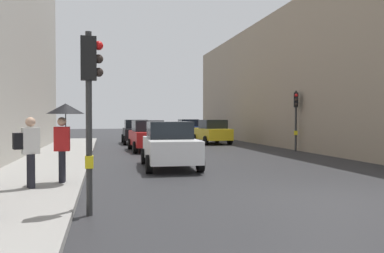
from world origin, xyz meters
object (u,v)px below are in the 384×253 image
car_red_sedan (148,136)px  pedestrian_with_umbrella (65,120)px  car_white_compact (170,145)px  pedestrian_with_black_backpack (29,148)px  traffic_light_near_left (90,89)px  car_dark_suv (136,132)px  car_yellow_taxi (212,132)px  traffic_light_mid_street (296,110)px  car_blue_van (188,129)px

car_red_sedan → pedestrian_with_umbrella: 11.92m
car_white_compact → pedestrian_with_black_backpack: bearing=-134.7°
traffic_light_near_left → pedestrian_with_umbrella: (-0.78, 3.20, -0.63)m
car_dark_suv → pedestrian_with_umbrella: bearing=-100.7°
traffic_light_near_left → car_white_compact: size_ratio=0.84×
car_yellow_taxi → pedestrian_with_umbrella: bearing=-118.3°
traffic_light_mid_street → car_white_compact: 9.98m
traffic_light_near_left → car_dark_suv: bearing=83.0°
car_dark_suv → car_red_sedan: bearing=-88.7°
traffic_light_near_left → car_blue_van: size_ratio=0.85×
car_white_compact → pedestrian_with_umbrella: 5.12m
car_yellow_taxi → car_red_sedan: size_ratio=1.00×
pedestrian_with_umbrella → traffic_light_mid_street: bearing=37.8°
traffic_light_near_left → car_dark_suv: 21.22m
car_dark_suv → car_yellow_taxi: (5.45, -1.41, 0.00)m
car_white_compact → pedestrian_with_umbrella: size_ratio=1.99×
car_white_compact → car_dark_suv: 14.20m
car_yellow_taxi → car_red_sedan: 7.32m
car_red_sedan → pedestrian_with_umbrella: (-3.53, -11.35, 0.96)m
traffic_light_near_left → pedestrian_with_umbrella: size_ratio=1.67×
car_white_compact → car_blue_van: (5.22, 20.65, 0.00)m
pedestrian_with_black_backpack → pedestrian_with_umbrella: bearing=42.7°
traffic_light_near_left → pedestrian_with_umbrella: bearing=103.7°
traffic_light_mid_street → car_white_compact: traffic_light_mid_street is taller
traffic_light_near_left → traffic_light_mid_street: (10.92, 12.30, -0.09)m
car_dark_suv → pedestrian_with_umbrella: size_ratio=1.97×
traffic_light_near_left → traffic_light_mid_street: 16.45m
traffic_light_near_left → car_dark_suv: traffic_light_near_left is taller
car_white_compact → car_blue_van: bearing=75.8°
car_yellow_taxi → car_blue_van: 7.86m
car_dark_suv → traffic_light_near_left: bearing=-97.0°
traffic_light_mid_street → car_dark_suv: bearing=133.7°
traffic_light_near_left → car_red_sedan: traffic_light_near_left is taller
car_white_compact → pedestrian_with_umbrella: pedestrian_with_umbrella is taller
traffic_light_near_left → car_dark_suv: (2.60, 21.00, -1.60)m
traffic_light_near_left → car_yellow_taxi: bearing=67.7°
traffic_light_mid_street → car_blue_van: bearing=101.1°
traffic_light_near_left → traffic_light_mid_street: traffic_light_near_left is taller
pedestrian_with_umbrella → car_white_compact: bearing=45.8°
car_dark_suv → pedestrian_with_black_backpack: pedestrian_with_black_backpack is taller
traffic_light_mid_street → car_dark_suv: 12.14m
car_white_compact → car_red_sedan: bearing=89.8°
car_blue_van → pedestrian_with_umbrella: (-8.72, -24.25, 0.96)m
traffic_light_near_left → car_white_compact: 7.50m
car_blue_van → car_yellow_taxi: bearing=-89.2°
traffic_light_near_left → pedestrian_with_black_backpack: bearing=122.3°
car_white_compact → car_yellow_taxi: (5.32, 12.79, 0.00)m
car_white_compact → pedestrian_with_umbrella: (-3.50, -3.60, 0.96)m
car_yellow_taxi → pedestrian_with_black_backpack: pedestrian_with_black_backpack is taller
pedestrian_with_black_backpack → car_red_sedan: bearing=70.3°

